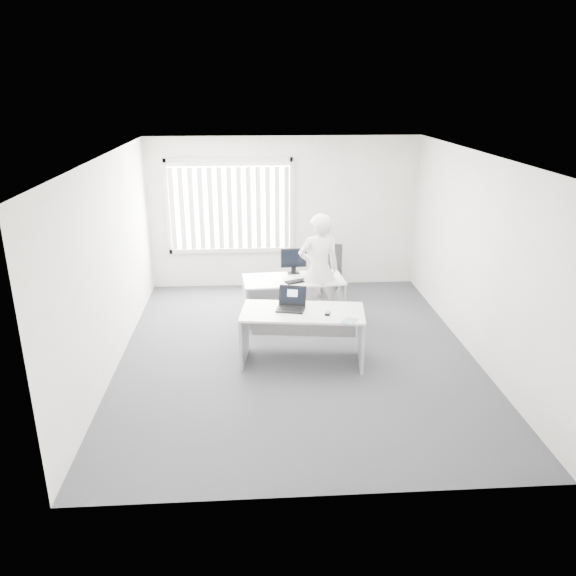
{
  "coord_description": "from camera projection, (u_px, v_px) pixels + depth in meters",
  "views": [
    {
      "loc": [
        -0.6,
        -7.27,
        3.64
      ],
      "look_at": [
        -0.12,
        0.15,
        0.95
      ],
      "focal_mm": 35.0,
      "sensor_mm": 36.0,
      "label": 1
    }
  ],
  "objects": [
    {
      "name": "wall_left",
      "position": [
        110.0,
        264.0,
        7.47
      ],
      "size": [
        0.02,
        6.0,
        2.8
      ],
      "primitive_type": "cube",
      "color": "silver",
      "rests_on": "ground"
    },
    {
      "name": "paper_sheet",
      "position": [
        326.0,
        315.0,
        7.47
      ],
      "size": [
        0.38,
        0.32,
        0.0
      ],
      "primitive_type": "cube",
      "rotation": [
        0.0,
        0.0,
        -0.3
      ],
      "color": "white",
      "rests_on": "desk_near"
    },
    {
      "name": "window",
      "position": [
        230.0,
        206.0,
        10.29
      ],
      "size": [
        2.32,
        0.06,
        1.76
      ],
      "primitive_type": "cube",
      "color": "beige",
      "rests_on": "wall_back"
    },
    {
      "name": "wall_front",
      "position": [
        326.0,
        363.0,
        4.81
      ],
      "size": [
        5.0,
        0.02,
        2.8
      ],
      "primitive_type": "cube",
      "color": "silver",
      "rests_on": "ground"
    },
    {
      "name": "keyboard",
      "position": [
        299.0,
        281.0,
        8.84
      ],
      "size": [
        0.48,
        0.31,
        0.02
      ],
      "primitive_type": "cube",
      "rotation": [
        0.0,
        0.0,
        0.38
      ],
      "color": "black",
      "rests_on": "desk_far"
    },
    {
      "name": "ground",
      "position": [
        297.0,
        353.0,
        8.1
      ],
      "size": [
        6.0,
        6.0,
        0.0
      ],
      "primitive_type": "plane",
      "color": "#52535A",
      "rests_on": "ground"
    },
    {
      "name": "office_chair",
      "position": [
        330.0,
        280.0,
        10.25
      ],
      "size": [
        0.66,
        0.66,
        0.94
      ],
      "rotation": [
        0.0,
        0.0,
        -0.28
      ],
      "color": "black",
      "rests_on": "ground"
    },
    {
      "name": "desk_near",
      "position": [
        303.0,
        325.0,
        7.68
      ],
      "size": [
        1.75,
        0.98,
        0.76
      ],
      "rotation": [
        0.0,
        0.0,
        -0.13
      ],
      "color": "white",
      "rests_on": "ground"
    },
    {
      "name": "booklet",
      "position": [
        349.0,
        321.0,
        7.28
      ],
      "size": [
        0.25,
        0.27,
        0.01
      ],
      "primitive_type": "cube",
      "rotation": [
        0.0,
        0.0,
        -0.63
      ],
      "color": "white",
      "rests_on": "desk_near"
    },
    {
      "name": "wall_right",
      "position": [
        477.0,
        257.0,
        7.78
      ],
      "size": [
        0.02,
        6.0,
        2.8
      ],
      "primitive_type": "cube",
      "color": "silver",
      "rests_on": "ground"
    },
    {
      "name": "wall_back",
      "position": [
        284.0,
        213.0,
        10.44
      ],
      "size": [
        5.0,
        0.02,
        2.8
      ],
      "primitive_type": "cube",
      "color": "silver",
      "rests_on": "ground"
    },
    {
      "name": "blinds",
      "position": [
        230.0,
        209.0,
        10.24
      ],
      "size": [
        2.2,
        0.1,
        1.5
      ],
      "primitive_type": null,
      "color": "white",
      "rests_on": "wall_back"
    },
    {
      "name": "person",
      "position": [
        319.0,
        270.0,
        8.81
      ],
      "size": [
        0.73,
        0.54,
        1.82
      ],
      "primitive_type": "imported",
      "rotation": [
        0.0,
        0.0,
        3.3
      ],
      "color": "silver",
      "rests_on": "ground"
    },
    {
      "name": "mouse",
      "position": [
        328.0,
        313.0,
        7.48
      ],
      "size": [
        0.09,
        0.12,
        0.05
      ],
      "primitive_type": null,
      "rotation": [
        0.0,
        0.0,
        -0.28
      ],
      "color": "#A7A7A9",
      "rests_on": "paper_sheet"
    },
    {
      "name": "laptop",
      "position": [
        290.0,
        300.0,
        7.59
      ],
      "size": [
        0.45,
        0.42,
        0.29
      ],
      "primitive_type": null,
      "rotation": [
        0.0,
        0.0,
        -0.25
      ],
      "color": "black",
      "rests_on": "desk_near"
    },
    {
      "name": "monitor",
      "position": [
        294.0,
        261.0,
        9.16
      ],
      "size": [
        0.43,
        0.16,
        0.42
      ],
      "primitive_type": null,
      "rotation": [
        0.0,
        0.0,
        0.07
      ],
      "color": "black",
      "rests_on": "desk_far"
    },
    {
      "name": "ceiling",
      "position": [
        298.0,
        155.0,
        7.14
      ],
      "size": [
        5.0,
        6.0,
        0.02
      ],
      "primitive_type": "cube",
      "color": "white",
      "rests_on": "wall_back"
    },
    {
      "name": "desk_far",
      "position": [
        293.0,
        291.0,
        9.05
      ],
      "size": [
        1.65,
        0.87,
        0.73
      ],
      "rotation": [
        0.0,
        0.0,
        0.08
      ],
      "color": "white",
      "rests_on": "ground"
    }
  ]
}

